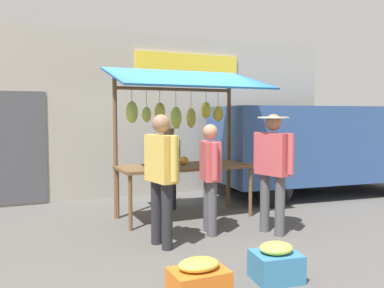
{
  "coord_description": "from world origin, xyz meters",
  "views": [
    {
      "loc": [
        2.66,
        6.2,
        1.72
      ],
      "look_at": [
        0.0,
        0.3,
        1.25
      ],
      "focal_mm": 38.36,
      "sensor_mm": 36.0,
      "label": 1
    }
  ],
  "objects": [
    {
      "name": "produce_crate_near",
      "position": [
        1.07,
        2.83,
        0.17
      ],
      "size": [
        0.53,
        0.38,
        0.38
      ],
      "color": "#D1661E",
      "rests_on": "ground"
    },
    {
      "name": "shopper_with_ponytail",
      "position": [
        0.03,
        1.0,
        0.91
      ],
      "size": [
        0.33,
        0.66,
        1.58
      ],
      "rotation": [
        0.0,
        0.0,
        -1.83
      ],
      "color": "#4C4C51",
      "rests_on": "ground"
    },
    {
      "name": "shopper_in_grey_tee",
      "position": [
        -0.78,
        1.38,
        1.03
      ],
      "size": [
        0.45,
        0.71,
        1.72
      ],
      "rotation": [
        0.0,
        0.0,
        -1.34
      ],
      "color": "#4C4C51",
      "rests_on": "ground"
    },
    {
      "name": "vendor_with_sunhat",
      "position": [
        -0.01,
        -0.75,
        0.88
      ],
      "size": [
        0.39,
        0.66,
        1.52
      ],
      "rotation": [
        0.0,
        0.0,
        1.72
      ],
      "color": "#232328",
      "rests_on": "ground"
    },
    {
      "name": "shopper_in_striped_shirt",
      "position": [
        0.87,
        1.27,
        1.01
      ],
      "size": [
        0.3,
        0.72,
        1.72
      ],
      "rotation": [
        0.0,
        0.0,
        -1.4
      ],
      "color": "#232328",
      "rests_on": "ground"
    },
    {
      "name": "street_backdrop",
      "position": [
        0.05,
        -2.2,
        1.7
      ],
      "size": [
        9.0,
        0.3,
        3.4
      ],
      "color": "#9E998E",
      "rests_on": "ground"
    },
    {
      "name": "produce_crate_side",
      "position": [
        0.16,
        2.78,
        0.18
      ],
      "size": [
        0.53,
        0.47,
        0.4
      ],
      "color": "teal",
      "rests_on": "ground"
    },
    {
      "name": "parked_van",
      "position": [
        -3.26,
        -0.74,
        1.12
      ],
      "size": [
        4.56,
        2.27,
        1.88
      ],
      "rotation": [
        0.0,
        0.0,
        -0.1
      ],
      "color": "#2D4C84",
      "rests_on": "ground"
    },
    {
      "name": "market_stall",
      "position": [
        -0.01,
        -0.07,
        1.57
      ],
      "size": [
        2.5,
        1.46,
        2.5
      ],
      "color": "brown",
      "rests_on": "ground"
    },
    {
      "name": "ground_plane",
      "position": [
        0.0,
        0.0,
        0.0
      ],
      "size": [
        40.0,
        40.0,
        0.0
      ],
      "primitive_type": "plane",
      "color": "#514F4C"
    }
  ]
}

